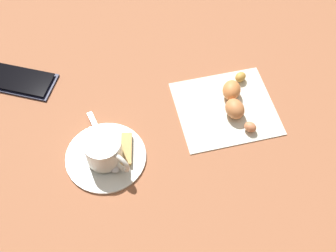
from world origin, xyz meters
name	(u,v)px	position (x,y,z in m)	size (l,w,h in m)	color
ground_plane	(162,138)	(0.00, 0.00, 0.00)	(1.80, 1.80, 0.00)	#9E5F3F
saucer	(106,156)	(0.10, 0.01, 0.00)	(0.14, 0.14, 0.01)	white
espresso_cup	(104,150)	(0.10, 0.01, 0.03)	(0.07, 0.08, 0.05)	white
teaspoon	(107,151)	(0.10, 0.01, 0.01)	(0.03, 0.14, 0.01)	silver
sugar_packet	(126,149)	(0.07, 0.01, 0.01)	(0.06, 0.02, 0.01)	tan
napkin	(225,108)	(-0.13, -0.03, 0.00)	(0.18, 0.16, 0.00)	silver
croissant	(235,99)	(-0.15, -0.03, 0.02)	(0.07, 0.14, 0.03)	gold
cell_phone	(18,80)	(0.23, -0.20, 0.00)	(0.15, 0.13, 0.01)	#181A30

